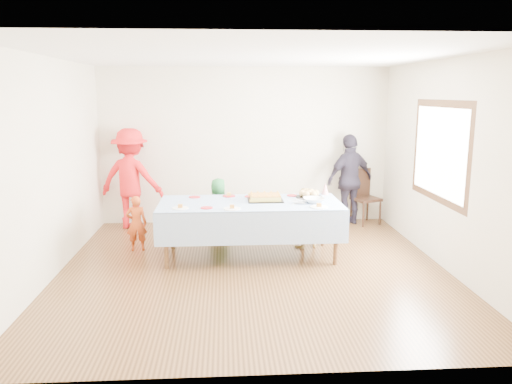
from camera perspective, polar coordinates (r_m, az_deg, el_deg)
ground at (r=6.60m, az=-0.30°, el=-8.79°), size 5.00×5.00×0.00m
room_walls at (r=6.22m, az=0.19°, el=6.75°), size 5.04×5.04×2.72m
party_table at (r=6.89m, az=-0.68°, el=-1.62°), size 2.50×1.10×0.78m
birthday_cake at (r=6.97m, az=1.07°, el=-0.66°), size 0.49×0.38×0.09m
rolls_tray at (r=7.21m, az=6.08°, el=-0.28°), size 0.38×0.38×0.11m
punch_bowl at (r=6.88m, az=6.61°, el=-0.94°), size 0.29×0.29×0.07m
party_hat at (r=7.45m, az=7.92°, el=0.39°), size 0.11×0.11×0.18m
fork_pile at (r=6.80m, az=4.97°, el=-1.08°), size 0.24×0.18×0.07m
plate_red_far_a at (r=7.25m, az=-7.03°, el=-0.57°), size 0.17×0.17×0.01m
plate_red_far_b at (r=7.28m, az=-3.11°, el=-0.46°), size 0.19×0.19×0.01m
plate_red_far_c at (r=7.24m, az=-0.67°, el=-0.50°), size 0.16×0.16×0.01m
plate_red_far_d at (r=7.33m, az=4.15°, el=-0.38°), size 0.16×0.16×0.01m
plate_red_near at (r=6.55m, az=-5.66°, el=-1.81°), size 0.16×0.16×0.01m
plate_white_left at (r=6.58m, az=-8.64°, el=-1.83°), size 0.22×0.22×0.01m
plate_white_mid at (r=6.48m, az=-2.76°, el=-1.91°), size 0.23×0.23×0.01m
plate_white_right at (r=6.62m, az=7.22°, el=-1.71°), size 0.24×0.24×0.01m
dining_chair at (r=8.96m, az=12.17°, el=-0.13°), size 0.53×0.53×0.96m
toddler_left at (r=7.44m, az=-13.50°, el=-3.50°), size 0.31×0.22×0.81m
toddler_mid at (r=7.86m, az=-4.29°, el=-1.87°), size 0.49×0.34×0.96m
toddler_right at (r=7.40m, az=5.43°, el=-2.96°), size 0.51×0.44×0.90m
adult_left at (r=8.65m, az=-14.07°, el=1.49°), size 1.21×0.88×1.69m
adult_right at (r=8.78m, az=10.66°, el=1.40°), size 1.00×0.74×1.57m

